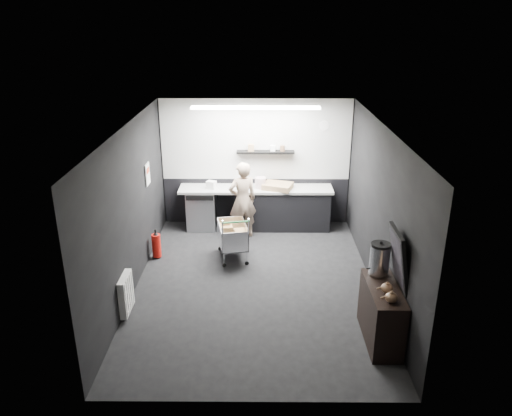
{
  "coord_description": "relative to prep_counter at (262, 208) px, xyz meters",
  "views": [
    {
      "loc": [
        0.07,
        -7.42,
        4.31
      ],
      "look_at": [
        0.02,
        0.4,
        1.24
      ],
      "focal_mm": 35.0,
      "sensor_mm": 36.0,
      "label": 1
    }
  ],
  "objects": [
    {
      "name": "radiator",
      "position": [
        -2.08,
        -3.32,
        -0.11
      ],
      "size": [
        0.1,
        0.5,
        0.6
      ],
      "primitive_type": "cube",
      "color": "white",
      "rests_on": "wall_left"
    },
    {
      "name": "sideboard",
      "position": [
        1.65,
        -3.9,
        0.08
      ],
      "size": [
        0.47,
        1.11,
        1.67
      ],
      "color": "black",
      "rests_on": "floor"
    },
    {
      "name": "fire_extinguisher",
      "position": [
        -1.99,
        -1.43,
        -0.19
      ],
      "size": [
        0.17,
        0.17,
        0.55
      ],
      "color": "red",
      "rests_on": "floor"
    },
    {
      "name": "wall_front",
      "position": [
        -0.14,
        -5.17,
        0.89
      ],
      "size": [
        5.5,
        0.0,
        5.5
      ],
      "primitive_type": "plane",
      "rotation": [
        -1.57,
        0.0,
        0.0
      ],
      "color": "black",
      "rests_on": "floor"
    },
    {
      "name": "wall_right",
      "position": [
        1.86,
        -2.42,
        0.89
      ],
      "size": [
        0.0,
        5.5,
        5.5
      ],
      "primitive_type": "plane",
      "rotation": [
        1.57,
        0.0,
        -1.57
      ],
      "color": "black",
      "rests_on": "floor"
    },
    {
      "name": "wall_clock",
      "position": [
        1.26,
        0.3,
        1.69
      ],
      "size": [
        0.2,
        0.03,
        0.2
      ],
      "primitive_type": "cylinder",
      "rotation": [
        1.57,
        0.0,
        0.0
      ],
      "color": "white",
      "rests_on": "wall_back"
    },
    {
      "name": "wall_left",
      "position": [
        -2.14,
        -2.42,
        0.89
      ],
      "size": [
        0.0,
        5.5,
        5.5
      ],
      "primitive_type": "plane",
      "rotation": [
        1.57,
        0.0,
        1.57
      ],
      "color": "black",
      "rests_on": "floor"
    },
    {
      "name": "prep_counter",
      "position": [
        0.0,
        0.0,
        0.0
      ],
      "size": [
        3.2,
        0.61,
        0.9
      ],
      "color": "black",
      "rests_on": "floor"
    },
    {
      "name": "poster",
      "position": [
        -2.12,
        -1.12,
        1.09
      ],
      "size": [
        0.02,
        0.3,
        0.4
      ],
      "primitive_type": "cube",
      "color": "white",
      "rests_on": "wall_left"
    },
    {
      "name": "poster_red_band",
      "position": [
        -2.11,
        -1.12,
        1.16
      ],
      "size": [
        0.02,
        0.22,
        0.1
      ],
      "primitive_type": "cube",
      "color": "red",
      "rests_on": "poster"
    },
    {
      "name": "dado_panel",
      "position": [
        -0.14,
        0.31,
        0.04
      ],
      "size": [
        3.95,
        0.02,
        1.0
      ],
      "primitive_type": "cube",
      "color": "black",
      "rests_on": "wall_back"
    },
    {
      "name": "shopping_cart",
      "position": [
        -0.56,
        -1.41,
        -0.02
      ],
      "size": [
        0.64,
        0.92,
        0.92
      ],
      "color": "silver",
      "rests_on": "floor"
    },
    {
      "name": "pink_tub",
      "position": [
        -0.04,
        0.0,
        0.56
      ],
      "size": [
        0.23,
        0.23,
        0.23
      ],
      "primitive_type": "cylinder",
      "color": "beige",
      "rests_on": "prep_counter"
    },
    {
      "name": "floating_shelf",
      "position": [
        0.06,
        0.2,
        1.16
      ],
      "size": [
        1.2,
        0.22,
        0.04
      ],
      "primitive_type": "cube",
      "color": "black",
      "rests_on": "wall_back"
    },
    {
      "name": "ceiling_strip",
      "position": [
        -0.14,
        -0.57,
        2.21
      ],
      "size": [
        2.4,
        0.2,
        0.04
      ],
      "primitive_type": "cube",
      "color": "white",
      "rests_on": "ceiling"
    },
    {
      "name": "white_container",
      "position": [
        -1.06,
        -0.05,
        0.52
      ],
      "size": [
        0.22,
        0.2,
        0.16
      ],
      "primitive_type": "cube",
      "rotation": [
        0.0,
        0.0,
        -0.4
      ],
      "color": "white",
      "rests_on": "prep_counter"
    },
    {
      "name": "wall_back",
      "position": [
        -0.14,
        0.33,
        0.89
      ],
      "size": [
        5.5,
        0.0,
        5.5
      ],
      "primitive_type": "plane",
      "rotation": [
        1.57,
        0.0,
        0.0
      ],
      "color": "black",
      "rests_on": "floor"
    },
    {
      "name": "kitchen_wall_panel",
      "position": [
        -0.14,
        0.31,
        1.39
      ],
      "size": [
        3.95,
        0.02,
        1.7
      ],
      "primitive_type": "cube",
      "color": "silver",
      "rests_on": "wall_back"
    },
    {
      "name": "ceiling",
      "position": [
        -0.14,
        -2.42,
        2.24
      ],
      "size": [
        5.5,
        5.5,
        0.0
      ],
      "primitive_type": "plane",
      "rotation": [
        3.14,
        0.0,
        0.0
      ],
      "color": "silver",
      "rests_on": "wall_back"
    },
    {
      "name": "cardboard_box",
      "position": [
        0.32,
        -0.05,
        0.5
      ],
      "size": [
        0.68,
        0.59,
        0.11
      ],
      "primitive_type": "cube",
      "rotation": [
        0.0,
        0.0,
        -0.32
      ],
      "color": "#987851",
      "rests_on": "prep_counter"
    },
    {
      "name": "floor",
      "position": [
        -0.14,
        -2.42,
        -0.46
      ],
      "size": [
        5.5,
        5.5,
        0.0
      ],
      "primitive_type": "plane",
      "color": "black",
      "rests_on": "ground"
    },
    {
      "name": "person",
      "position": [
        -0.4,
        -0.45,
        0.34
      ],
      "size": [
        0.67,
        0.55,
        1.59
      ],
      "primitive_type": "imported",
      "rotation": [
        0.0,
        0.0,
        3.49
      ],
      "color": "beige",
      "rests_on": "floor"
    }
  ]
}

